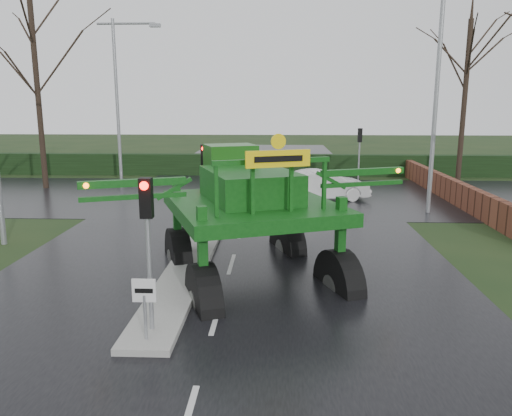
{
  "coord_description": "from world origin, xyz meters",
  "views": [
    {
      "loc": [
        1.42,
        -11.11,
        5.05
      ],
      "look_at": [
        0.81,
        3.3,
        2.0
      ],
      "focal_mm": 35.0,
      "sensor_mm": 36.0,
      "label": 1
    }
  ],
  "objects_px": {
    "traffic_signal_near": "(147,222)",
    "crop_sprayer": "(199,205)",
    "traffic_signal_mid": "(205,169)",
    "traffic_signal_far": "(360,144)",
    "keep_left_sign": "(144,299)",
    "street_light_left_far": "(121,87)",
    "white_sedan": "(322,200)",
    "street_light_right": "(430,81)"
  },
  "relations": [
    {
      "from": "traffic_signal_near",
      "to": "street_light_right",
      "type": "height_order",
      "value": "street_light_right"
    },
    {
      "from": "traffic_signal_near",
      "to": "street_light_right",
      "type": "xyz_separation_m",
      "value": [
        9.49,
        13.01,
        3.4
      ]
    },
    {
      "from": "traffic_signal_far",
      "to": "street_light_right",
      "type": "xyz_separation_m",
      "value": [
        1.69,
        -8.01,
        3.4
      ]
    },
    {
      "from": "street_light_right",
      "to": "crop_sprayer",
      "type": "height_order",
      "value": "street_light_right"
    },
    {
      "from": "white_sedan",
      "to": "traffic_signal_far",
      "type": "bearing_deg",
      "value": -40.73
    },
    {
      "from": "street_light_right",
      "to": "white_sedan",
      "type": "distance_m",
      "value": 7.95
    },
    {
      "from": "keep_left_sign",
      "to": "street_light_right",
      "type": "height_order",
      "value": "street_light_right"
    },
    {
      "from": "traffic_signal_mid",
      "to": "street_light_left_far",
      "type": "relative_size",
      "value": 0.35
    },
    {
      "from": "traffic_signal_far",
      "to": "keep_left_sign",
      "type": "bearing_deg",
      "value": 70.07
    },
    {
      "from": "traffic_signal_near",
      "to": "traffic_signal_far",
      "type": "relative_size",
      "value": 1.0
    },
    {
      "from": "traffic_signal_mid",
      "to": "traffic_signal_near",
      "type": "bearing_deg",
      "value": -90.0
    },
    {
      "from": "traffic_signal_near",
      "to": "white_sedan",
      "type": "xyz_separation_m",
      "value": [
        5.13,
        15.87,
        -2.59
      ]
    },
    {
      "from": "traffic_signal_far",
      "to": "crop_sprayer",
      "type": "bearing_deg",
      "value": 69.71
    },
    {
      "from": "street_light_left_far",
      "to": "white_sedan",
      "type": "relative_size",
      "value": 2.08
    },
    {
      "from": "traffic_signal_mid",
      "to": "crop_sprayer",
      "type": "xyz_separation_m",
      "value": [
        0.79,
        -6.45,
        -0.05
      ]
    },
    {
      "from": "street_light_right",
      "to": "street_light_left_far",
      "type": "distance_m",
      "value": 18.24
    },
    {
      "from": "keep_left_sign",
      "to": "crop_sprayer",
      "type": "bearing_deg",
      "value": 72.75
    },
    {
      "from": "keep_left_sign",
      "to": "traffic_signal_far",
      "type": "xyz_separation_m",
      "value": [
        7.8,
        21.51,
        1.53
      ]
    },
    {
      "from": "keep_left_sign",
      "to": "street_light_left_far",
      "type": "bearing_deg",
      "value": 107.78
    },
    {
      "from": "street_light_right",
      "to": "white_sedan",
      "type": "height_order",
      "value": "street_light_right"
    },
    {
      "from": "traffic_signal_mid",
      "to": "keep_left_sign",
      "type": "bearing_deg",
      "value": -90.0
    },
    {
      "from": "street_light_left_far",
      "to": "street_light_right",
      "type": "bearing_deg",
      "value": -26.02
    },
    {
      "from": "crop_sprayer",
      "to": "street_light_left_far",
      "type": "bearing_deg",
      "value": 91.35
    },
    {
      "from": "traffic_signal_near",
      "to": "white_sedan",
      "type": "relative_size",
      "value": 0.73
    },
    {
      "from": "traffic_signal_mid",
      "to": "traffic_signal_far",
      "type": "distance_m",
      "value": 14.75
    },
    {
      "from": "street_light_right",
      "to": "white_sedan",
      "type": "bearing_deg",
      "value": 146.7
    },
    {
      "from": "traffic_signal_near",
      "to": "traffic_signal_mid",
      "type": "distance_m",
      "value": 8.5
    },
    {
      "from": "traffic_signal_mid",
      "to": "white_sedan",
      "type": "xyz_separation_m",
      "value": [
        5.13,
        7.37,
        -2.59
      ]
    },
    {
      "from": "traffic_signal_far",
      "to": "crop_sprayer",
      "type": "height_order",
      "value": "crop_sprayer"
    },
    {
      "from": "traffic_signal_mid",
      "to": "street_light_right",
      "type": "distance_m",
      "value": 11.05
    },
    {
      "from": "white_sedan",
      "to": "street_light_right",
      "type": "bearing_deg",
      "value": -136.6
    },
    {
      "from": "street_light_right",
      "to": "street_light_left_far",
      "type": "xyz_separation_m",
      "value": [
        -16.39,
        8.0,
        0.0
      ]
    },
    {
      "from": "traffic_signal_near",
      "to": "traffic_signal_far",
      "type": "bearing_deg",
      "value": 69.64
    },
    {
      "from": "keep_left_sign",
      "to": "traffic_signal_mid",
      "type": "height_order",
      "value": "traffic_signal_mid"
    },
    {
      "from": "traffic_signal_mid",
      "to": "crop_sprayer",
      "type": "distance_m",
      "value": 6.5
    },
    {
      "from": "keep_left_sign",
      "to": "traffic_signal_near",
      "type": "distance_m",
      "value": 1.61
    },
    {
      "from": "traffic_signal_far",
      "to": "crop_sprayer",
      "type": "xyz_separation_m",
      "value": [
        -7.01,
        -18.97,
        -0.05
      ]
    },
    {
      "from": "traffic_signal_near",
      "to": "street_light_left_far",
      "type": "distance_m",
      "value": 22.37
    },
    {
      "from": "keep_left_sign",
      "to": "street_light_left_far",
      "type": "height_order",
      "value": "street_light_left_far"
    },
    {
      "from": "traffic_signal_near",
      "to": "crop_sprayer",
      "type": "bearing_deg",
      "value": 68.95
    },
    {
      "from": "street_light_right",
      "to": "street_light_left_far",
      "type": "relative_size",
      "value": 1.0
    },
    {
      "from": "traffic_signal_near",
      "to": "crop_sprayer",
      "type": "distance_m",
      "value": 2.2
    }
  ]
}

